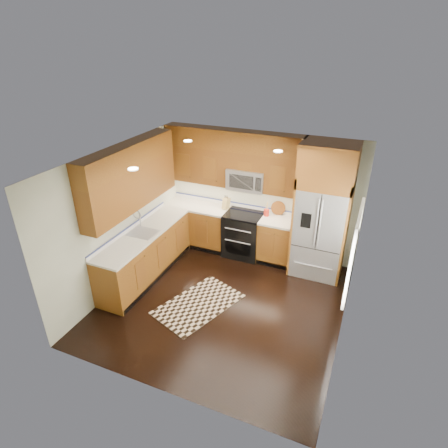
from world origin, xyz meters
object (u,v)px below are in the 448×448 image
at_px(knife_block, 226,203).
at_px(utensil_crock, 266,211).
at_px(refrigerator, 322,212).
at_px(rug, 199,304).
at_px(range, 243,235).

height_order(knife_block, utensil_crock, utensil_crock).
bearing_deg(refrigerator, rug, -132.21).
height_order(range, rug, range).
relative_size(range, knife_block, 3.17).
xyz_separation_m(refrigerator, knife_block, (-1.99, 0.16, -0.24)).
bearing_deg(range, rug, -93.88).
relative_size(knife_block, utensil_crock, 1.00).
height_order(rug, knife_block, knife_block).
height_order(range, refrigerator, refrigerator).
distance_m(rug, utensil_crock, 2.33).
height_order(refrigerator, rug, refrigerator).
xyz_separation_m(range, refrigerator, (1.55, -0.04, 0.83)).
bearing_deg(utensil_crock, range, -164.74).
bearing_deg(refrigerator, range, 178.60).
bearing_deg(range, utensil_crock, 15.26).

